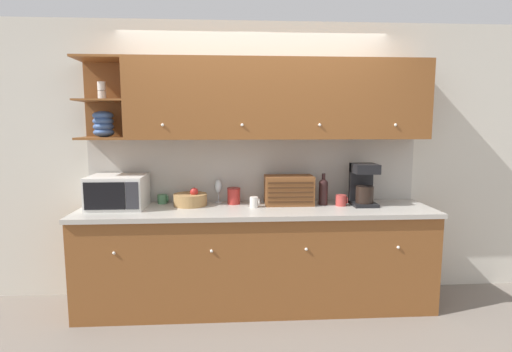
% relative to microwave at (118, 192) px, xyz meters
% --- Properties ---
extents(ground_plane, '(24.00, 24.00, 0.00)m').
position_rel_microwave_xyz_m(ground_plane, '(1.23, 0.25, -1.06)').
color(ground_plane, slate).
extents(wall_back, '(5.52, 0.06, 2.60)m').
position_rel_microwave_xyz_m(wall_back, '(1.23, 0.28, 0.24)').
color(wall_back, beige).
rests_on(wall_back, ground_plane).
extents(counter_unit, '(3.14, 0.68, 0.91)m').
position_rel_microwave_xyz_m(counter_unit, '(1.23, -0.08, -0.60)').
color(counter_unit, brown).
rests_on(counter_unit, ground_plane).
extents(backsplash_panel, '(3.12, 0.01, 0.61)m').
position_rel_microwave_xyz_m(backsplash_panel, '(1.23, 0.24, 0.16)').
color(backsplash_panel, '#B7B2A8').
rests_on(backsplash_panel, counter_unit).
extents(upper_cabinets, '(3.12, 0.37, 0.71)m').
position_rel_microwave_xyz_m(upper_cabinets, '(1.39, 0.07, 0.81)').
color(upper_cabinets, brown).
rests_on(upper_cabinets, backsplash_panel).
extents(microwave, '(0.49, 0.42, 0.29)m').
position_rel_microwave_xyz_m(microwave, '(0.00, 0.00, 0.00)').
color(microwave, silver).
rests_on(microwave, counter_unit).
extents(mug_patterned_third, '(0.10, 0.09, 0.09)m').
position_rel_microwave_xyz_m(mug_patterned_third, '(0.36, 0.17, -0.10)').
color(mug_patterned_third, '#4C845B').
rests_on(mug_patterned_third, counter_unit).
extents(fruit_basket, '(0.30, 0.30, 0.17)m').
position_rel_microwave_xyz_m(fruit_basket, '(0.63, 0.06, -0.09)').
color(fruit_basket, '#A87F4C').
rests_on(fruit_basket, counter_unit).
extents(wine_glass, '(0.07, 0.07, 0.22)m').
position_rel_microwave_xyz_m(wine_glass, '(0.89, 0.19, 0.01)').
color(wine_glass, silver).
rests_on(wine_glass, counter_unit).
extents(storage_canister, '(0.12, 0.12, 0.15)m').
position_rel_microwave_xyz_m(storage_canister, '(1.03, 0.11, -0.07)').
color(storage_canister, '#B22D28').
rests_on(storage_canister, counter_unit).
extents(mug, '(0.09, 0.08, 0.09)m').
position_rel_microwave_xyz_m(mug, '(1.21, -0.05, -0.10)').
color(mug, silver).
rests_on(mug, counter_unit).
extents(bread_box, '(0.44, 0.25, 0.27)m').
position_rel_microwave_xyz_m(bread_box, '(1.54, 0.05, -0.01)').
color(bread_box, brown).
rests_on(bread_box, counter_unit).
extents(wine_bottle, '(0.08, 0.08, 0.29)m').
position_rel_microwave_xyz_m(wine_bottle, '(1.86, 0.03, -0.01)').
color(wine_bottle, black).
rests_on(wine_bottle, counter_unit).
extents(mug_blue_second, '(0.11, 0.10, 0.10)m').
position_rel_microwave_xyz_m(mug_blue_second, '(2.01, -0.03, -0.10)').
color(mug_blue_second, '#B73D38').
rests_on(mug_blue_second, counter_unit).
extents(coffee_maker, '(0.22, 0.24, 0.39)m').
position_rel_microwave_xyz_m(coffee_maker, '(2.22, -0.02, 0.05)').
color(coffee_maker, black).
rests_on(coffee_maker, counter_unit).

